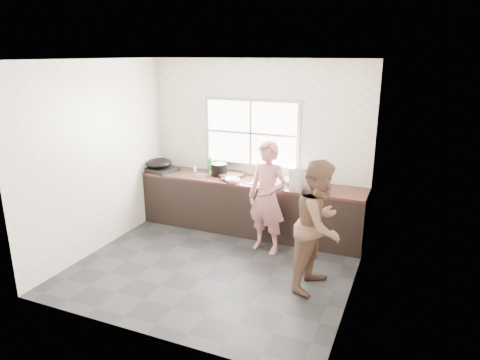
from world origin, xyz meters
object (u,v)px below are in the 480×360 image
at_px(bowl_crabs, 283,181).
at_px(bowl_mince, 233,181).
at_px(bottle_brown_short, 218,168).
at_px(pot_lid_right, 201,175).
at_px(wok, 159,163).
at_px(cutting_board, 231,175).
at_px(bottle_brown_tall, 220,169).
at_px(woman, 267,201).
at_px(black_pot, 219,169).
at_px(glass_jar, 195,169).
at_px(pot_lid_left, 172,170).
at_px(plate_food, 217,172).
at_px(person_side, 319,225).
at_px(dish_rack, 305,177).
at_px(bowl_held, 280,186).
at_px(bottle_green, 211,162).
at_px(burner, 162,169).

bearing_deg(bowl_crabs, bowl_mince, -160.47).
height_order(bottle_brown_short, pot_lid_right, bottle_brown_short).
distance_m(bowl_mince, wok, 1.41).
bearing_deg(cutting_board, bottle_brown_tall, 176.82).
bearing_deg(woman, black_pot, 161.16).
xyz_separation_m(glass_jar, pot_lid_left, (-0.40, -0.08, -0.04)).
bearing_deg(bowl_mince, bottle_brown_short, 136.86).
height_order(bowl_mince, black_pot, black_pot).
bearing_deg(plate_food, bowl_crabs, -6.09).
height_order(person_side, wok, person_side).
relative_size(woman, cutting_board, 3.49).
xyz_separation_m(glass_jar, dish_rack, (1.93, -0.19, 0.12)).
bearing_deg(cutting_board, bowl_held, -18.92).
relative_size(bottle_brown_tall, dish_rack, 0.41).
distance_m(black_pot, pot_lid_left, 0.88).
height_order(bottle_green, dish_rack, dish_rack).
relative_size(bowl_crabs, black_pot, 0.74).
xyz_separation_m(bottle_green, wok, (-0.80, -0.34, -0.01)).
xyz_separation_m(cutting_board, bottle_brown_short, (-0.30, 0.12, 0.06)).
xyz_separation_m(person_side, bottle_green, (-2.19, 1.48, 0.21)).
bearing_deg(bottle_brown_short, plate_food, -77.28).
bearing_deg(bowl_held, pot_lid_left, 172.76).
bearing_deg(bottle_brown_short, pot_lid_left, -166.57).
xyz_separation_m(bottle_brown_tall, pot_lid_right, (-0.25, -0.19, -0.09)).
distance_m(woman, bowl_held, 0.38).
height_order(plate_food, pot_lid_left, plate_food).
height_order(cutting_board, bowl_held, bowl_held).
xyz_separation_m(black_pot, pot_lid_right, (-0.25, -0.16, -0.09)).
height_order(bowl_held, glass_jar, glass_jar).
height_order(glass_jar, burner, glass_jar).
distance_m(cutting_board, bowl_crabs, 0.90).
bearing_deg(pot_lid_left, wok, -135.16).
xyz_separation_m(person_side, bottle_brown_short, (-2.06, 1.48, 0.14)).
distance_m(plate_food, bottle_green, 0.21).
distance_m(burner, wok, 0.12).
height_order(bowl_crabs, plate_food, bowl_crabs).
xyz_separation_m(person_side, bowl_crabs, (-0.87, 1.30, 0.09)).
height_order(black_pot, bottle_brown_tall, black_pot).
relative_size(black_pot, burner, 0.61).
bearing_deg(glass_jar, plate_food, 6.64).
distance_m(cutting_board, bowl_held, 0.98).
height_order(cutting_board, dish_rack, dish_rack).
xyz_separation_m(bowl_held, pot_lid_right, (-1.38, 0.14, -0.03)).
bearing_deg(bottle_green, wok, -157.27).
bearing_deg(pot_lid_right, plate_food, 56.86).
distance_m(black_pot, burner, 1.00).
relative_size(person_side, bottle_brown_tall, 8.82).
relative_size(cutting_board, bowl_crabs, 2.20).
height_order(person_side, cutting_board, person_side).
bearing_deg(wok, glass_jar, 22.84).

